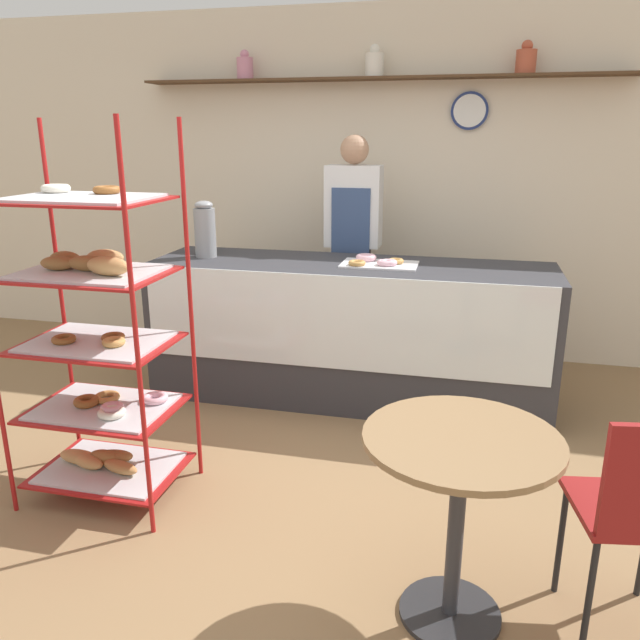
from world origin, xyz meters
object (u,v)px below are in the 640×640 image
Objects in this scene: pastry_rack at (97,346)px; coffee_carafe at (205,230)px; donut_tray_counter at (378,262)px; person_worker at (353,246)px; cafe_table at (459,484)px.

coffee_carafe is (-0.07, 1.47, 0.34)m from pastry_rack.
coffee_carafe is at bearing 179.86° from donut_tray_counter.
person_worker is at bearing 66.49° from pastry_rack.
cafe_table is at bearing -70.94° from person_worker.
pastry_rack is 1.87m from donut_tray_counter.
donut_tray_counter is at bearing 52.33° from pastry_rack.
cafe_table is (1.73, -0.48, -0.22)m from pastry_rack.
cafe_table is 2.71m from coffee_carafe.
coffee_carafe reaches higher than donut_tray_counter.
pastry_rack reaches higher than person_worker.
pastry_rack is 1.51m from coffee_carafe.
person_worker is at bearing 109.06° from cafe_table.
cafe_table is (0.86, -2.48, -0.40)m from person_worker.
donut_tray_counter is (-0.59, 1.95, 0.39)m from cafe_table.
pastry_rack is 3.74× the size of donut_tray_counter.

